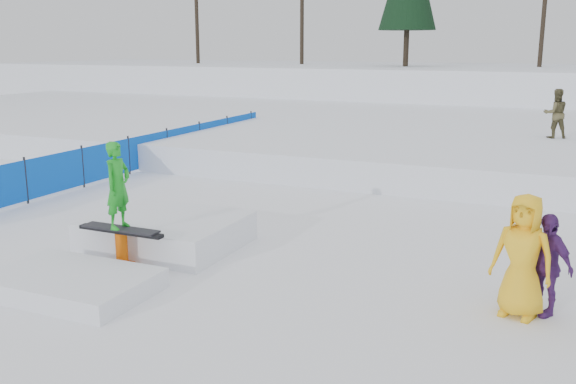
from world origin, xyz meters
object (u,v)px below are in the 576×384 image
at_px(jib_rail_feature, 143,241).
at_px(spectator_purple, 546,264).
at_px(walker_olive, 556,114).
at_px(spectator_yellow, 523,256).
at_px(safety_fence, 129,155).

bearing_deg(jib_rail_feature, spectator_purple, 2.38).
xyz_separation_m(walker_olive, spectator_purple, (0.34, -12.34, -0.84)).
distance_m(spectator_yellow, jib_rail_feature, 6.20).
relative_size(safety_fence, jib_rail_feature, 3.64).
bearing_deg(walker_olive, spectator_yellow, 69.48).
distance_m(safety_fence, spectator_yellow, 12.46).
bearing_deg(spectator_yellow, jib_rail_feature, -164.61).
relative_size(safety_fence, spectator_yellow, 9.36).
relative_size(spectator_purple, jib_rail_feature, 0.32).
xyz_separation_m(safety_fence, spectator_yellow, (11.00, -5.84, 0.30)).
bearing_deg(safety_fence, spectator_yellow, -27.95).
distance_m(safety_fence, spectator_purple, 12.62).
xyz_separation_m(safety_fence, jib_rail_feature, (4.82, -5.90, -0.25)).
xyz_separation_m(walker_olive, spectator_yellow, (0.05, -12.55, -0.70)).
distance_m(safety_fence, walker_olive, 12.89).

